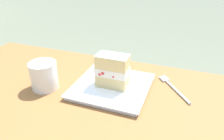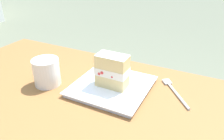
# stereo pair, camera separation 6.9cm
# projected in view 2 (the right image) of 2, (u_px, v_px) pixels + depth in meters

# --- Properties ---
(dessert_plate) EXTENTS (0.24, 0.24, 0.02)m
(dessert_plate) POSITION_uv_depth(u_px,v_px,m) (112.00, 86.00, 0.72)
(dessert_plate) COLOR white
(dessert_plate) RESTS_ON patio_table
(cake_slice) EXTENTS (0.10, 0.06, 0.11)m
(cake_slice) POSITION_uv_depth(u_px,v_px,m) (112.00, 71.00, 0.68)
(cake_slice) COLOR #E0C17A
(cake_slice) RESTS_ON dessert_plate
(dessert_fork) EXTENTS (0.12, 0.14, 0.01)m
(dessert_fork) POSITION_uv_depth(u_px,v_px,m) (174.00, 91.00, 0.70)
(dessert_fork) COLOR silver
(dessert_fork) RESTS_ON patio_table
(coffee_cup) EXTENTS (0.09, 0.09, 0.09)m
(coffee_cup) POSITION_uv_depth(u_px,v_px,m) (47.00, 72.00, 0.73)
(coffee_cup) COLOR silver
(coffee_cup) RESTS_ON patio_table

